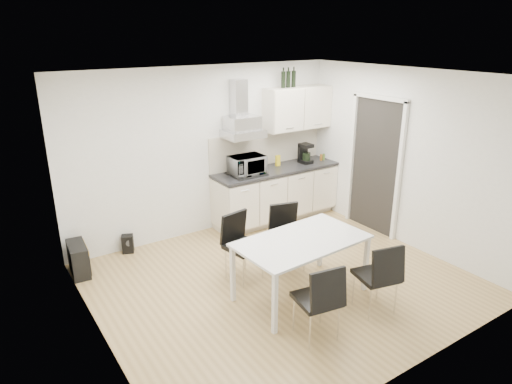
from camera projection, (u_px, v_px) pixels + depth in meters
ground at (281, 281)px, 5.93m from camera, size 4.50×4.50×0.00m
wall_back at (205, 152)px, 7.06m from camera, size 4.50×0.10×2.60m
wall_front at (422, 249)px, 3.92m from camera, size 4.50×0.10×2.60m
wall_left at (93, 229)px, 4.32m from camera, size 0.10×4.00×2.60m
wall_right at (406, 159)px, 6.67m from camera, size 0.10×4.00×2.60m
ceiling at (285, 76)px, 5.06m from camera, size 4.50×4.50×0.00m
doorway at (374, 167)px, 7.16m from camera, size 0.08×1.04×2.10m
kitchenette at (277, 172)px, 7.63m from camera, size 2.22×0.64×2.52m
dining_table at (302, 245)px, 5.39m from camera, size 1.60×0.98×0.75m
chair_far_left at (244, 248)px, 5.85m from camera, size 0.52×0.57×0.88m
chair_far_right at (288, 238)px, 6.12m from camera, size 0.56×0.60×0.88m
chair_near_left at (317, 300)px, 4.72m from camera, size 0.52×0.57×0.88m
chair_near_right at (376, 276)px, 5.17m from camera, size 0.54×0.59×0.88m
guitar_amp at (78, 259)px, 6.04m from camera, size 0.26×0.53×0.43m
floor_speaker at (128, 244)px, 6.66m from camera, size 0.20×0.19×0.27m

